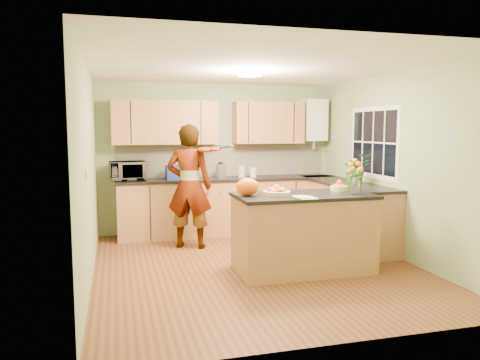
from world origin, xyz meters
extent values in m
plane|color=#593119|center=(0.00, 0.00, 0.00)|extent=(4.50, 4.50, 0.00)
cube|color=white|center=(0.00, 0.00, 2.50)|extent=(4.00, 4.50, 0.02)
cube|color=#8AA273|center=(0.00, 2.25, 1.25)|extent=(4.00, 0.02, 2.50)
cube|color=#8AA273|center=(0.00, -2.25, 1.25)|extent=(4.00, 0.02, 2.50)
cube|color=#8AA273|center=(-2.00, 0.00, 1.25)|extent=(0.02, 4.50, 2.50)
cube|color=#8AA273|center=(2.00, 0.00, 1.25)|extent=(0.02, 4.50, 2.50)
cube|color=#A86D43|center=(0.10, 1.95, 0.45)|extent=(3.60, 0.60, 0.90)
cube|color=black|center=(0.10, 1.94, 0.92)|extent=(3.64, 0.62, 0.04)
cube|color=#A86D43|center=(1.70, 0.85, 0.45)|extent=(0.60, 2.20, 0.90)
cube|color=black|center=(1.69, 0.85, 0.92)|extent=(0.62, 2.24, 0.04)
cube|color=white|center=(0.10, 2.23, 1.20)|extent=(3.60, 0.02, 0.52)
cube|color=#A86D43|center=(-0.90, 2.08, 1.85)|extent=(1.70, 0.34, 0.70)
cube|color=#A86D43|center=(0.85, 2.08, 1.85)|extent=(1.20, 0.34, 0.70)
cube|color=white|center=(1.70, 2.09, 1.90)|extent=(0.40, 0.30, 0.72)
cylinder|color=#B9B9BE|center=(1.70, 2.09, 1.50)|extent=(0.06, 0.06, 0.20)
cube|color=white|center=(1.99, 0.60, 1.55)|extent=(0.01, 1.30, 1.05)
cube|color=black|center=(1.99, 0.60, 1.55)|extent=(0.01, 1.18, 0.92)
cube|color=white|center=(-1.99, -0.60, 1.30)|extent=(0.02, 0.09, 0.09)
cylinder|color=#FFEABF|center=(0.00, 0.30, 2.46)|extent=(0.30, 0.30, 0.06)
cylinder|color=white|center=(0.00, 0.30, 2.49)|extent=(0.10, 0.10, 0.02)
cube|color=#A86D43|center=(0.51, -0.32, 0.46)|extent=(1.64, 0.82, 0.92)
cube|color=black|center=(0.51, -0.32, 0.94)|extent=(1.68, 0.86, 0.04)
cylinder|color=beige|center=(0.16, -0.32, 0.99)|extent=(0.33, 0.33, 0.05)
cylinder|color=beige|center=(1.06, -0.17, 0.99)|extent=(0.22, 0.22, 0.07)
cylinder|color=silver|center=(1.11, -0.50, 1.07)|extent=(0.11, 0.11, 0.22)
ellipsoid|color=orange|center=(-0.19, -0.27, 1.07)|extent=(0.32, 0.29, 0.21)
cube|color=white|center=(0.41, -0.62, 0.97)|extent=(0.20, 0.27, 0.01)
imported|color=#D8A184|center=(-0.66, 1.18, 0.91)|extent=(0.78, 0.66, 1.82)
imported|color=white|center=(-1.52, 1.97, 1.09)|extent=(0.57, 0.41, 0.30)
cube|color=navy|center=(-0.78, 1.97, 1.05)|extent=(0.29, 0.22, 0.22)
cylinder|color=#B9B9BE|center=(-0.02, 1.93, 1.05)|extent=(0.17, 0.17, 0.23)
sphere|color=black|center=(-0.02, 1.93, 1.21)|extent=(0.08, 0.08, 0.08)
cylinder|color=beige|center=(0.34, 1.94, 1.04)|extent=(0.13, 0.13, 0.19)
cylinder|color=white|center=(0.54, 1.94, 1.02)|extent=(0.12, 0.12, 0.16)
imported|color=#2D6D24|center=(1.70, 0.57, 1.17)|extent=(0.42, 0.37, 0.46)
camera|label=1|loc=(-1.69, -5.58, 1.76)|focal=35.00mm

